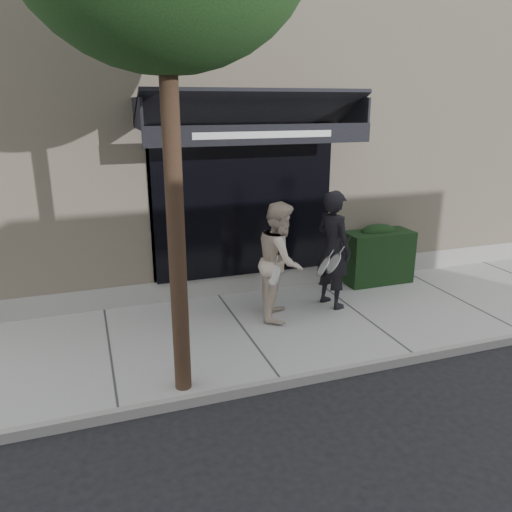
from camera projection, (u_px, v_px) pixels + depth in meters
name	position (u px, v px, depth m)	size (l,w,h in m)	color
ground	(357.00, 319.00, 8.36)	(80.00, 80.00, 0.00)	black
sidewalk	(358.00, 315.00, 8.34)	(20.00, 3.00, 0.12)	#A3A49E
curb	(415.00, 358.00, 6.94)	(20.00, 0.10, 0.14)	gray
building_facade	(259.00, 134.00, 12.02)	(14.30, 8.04, 5.64)	beige
hedge	(376.00, 254.00, 9.64)	(1.30, 0.70, 1.14)	black
pedestrian_front	(333.00, 249.00, 8.34)	(0.84, 0.99, 2.00)	black
pedestrian_back	(280.00, 261.00, 7.92)	(1.04, 1.14, 1.89)	beige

